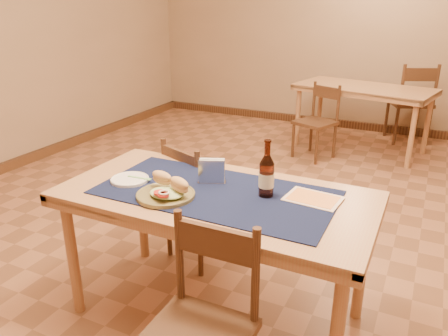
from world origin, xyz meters
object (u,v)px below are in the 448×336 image
at_px(sandwich_plate, 167,191).
at_px(chair_main_near, 201,328).
at_px(napkin_holder, 212,172).
at_px(chair_main_far, 198,199).
at_px(back_table, 363,94).
at_px(main_table, 216,207).
at_px(beer_bottle, 266,176).

bearing_deg(sandwich_plate, chair_main_near, -46.14).
bearing_deg(napkin_holder, chair_main_far, 128.70).
distance_m(back_table, napkin_holder, 3.29).
distance_m(main_table, chair_main_near, 0.68).
height_order(chair_main_far, napkin_holder, napkin_holder).
height_order(main_table, back_table, same).
xyz_separation_m(chair_main_far, sandwich_plate, (0.18, -0.62, 0.34)).
height_order(back_table, sandwich_plate, sandwich_plate).
relative_size(main_table, chair_main_far, 1.88).
bearing_deg(chair_main_far, napkin_holder, -51.30).
relative_size(beer_bottle, napkin_holder, 1.84).
height_order(chair_main_near, beer_bottle, beer_bottle).
height_order(back_table, napkin_holder, napkin_holder).
relative_size(back_table, chair_main_far, 1.90).
relative_size(main_table, chair_main_near, 1.84).
xyz_separation_m(main_table, chair_main_far, (-0.36, 0.46, -0.22)).
bearing_deg(back_table, sandwich_plate, -96.15).
distance_m(beer_bottle, napkin_holder, 0.32).
distance_m(sandwich_plate, beer_bottle, 0.50).
height_order(back_table, chair_main_near, chair_main_near).
distance_m(back_table, chair_main_far, 2.98).
bearing_deg(main_table, napkin_holder, 125.96).
height_order(chair_main_far, sandwich_plate, sandwich_plate).
distance_m(sandwich_plate, napkin_holder, 0.29).
bearing_deg(beer_bottle, napkin_holder, 174.36).
bearing_deg(main_table, chair_main_near, -68.49).
relative_size(chair_main_near, beer_bottle, 3.02).
height_order(main_table, chair_main_far, chair_main_far).
height_order(main_table, beer_bottle, beer_bottle).
bearing_deg(sandwich_plate, chair_main_far, 105.85).
distance_m(main_table, back_table, 3.38).
relative_size(main_table, beer_bottle, 5.54).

